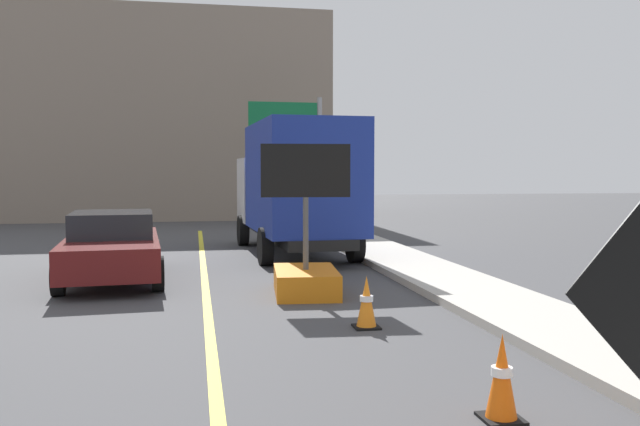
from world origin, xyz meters
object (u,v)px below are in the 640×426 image
object	(u,v)px
pickup_car	(112,246)
traffic_cone_mid_lane	(366,302)
arrow_board_trailer	(306,268)
traffic_cone_near_sign	(502,378)
highway_guide_sign	(299,139)
box_truck	(296,185)

from	to	relation	value
pickup_car	traffic_cone_mid_lane	size ratio (longest dim) A/B	6.44
arrow_board_trailer	traffic_cone_mid_lane	distance (m)	2.77
arrow_board_trailer	traffic_cone_near_sign	world-z (taller)	arrow_board_trailer
highway_guide_sign	arrow_board_trailer	bearing A→B (deg)	-98.38
pickup_car	traffic_cone_near_sign	world-z (taller)	pickup_car
traffic_cone_near_sign	traffic_cone_mid_lane	xyz separation A→B (m)	(-0.29, 3.63, -0.02)
highway_guide_sign	box_truck	bearing A→B (deg)	-99.55
traffic_cone_near_sign	box_truck	bearing A→B (deg)	90.15
arrow_board_trailer	pickup_car	xyz separation A→B (m)	(-3.61, 2.28, 0.21)
highway_guide_sign	traffic_cone_near_sign	distance (m)	19.91
box_truck	traffic_cone_mid_lane	size ratio (longest dim) A/B	9.35
box_truck	pickup_car	xyz separation A→B (m)	(-4.29, -3.40, -1.15)
box_truck	pickup_car	distance (m)	5.59
arrow_board_trailer	traffic_cone_near_sign	size ratio (longest dim) A/B	3.47
arrow_board_trailer	traffic_cone_mid_lane	world-z (taller)	arrow_board_trailer
traffic_cone_mid_lane	traffic_cone_near_sign	bearing A→B (deg)	-85.40
traffic_cone_mid_lane	pickup_car	bearing A→B (deg)	128.76
arrow_board_trailer	box_truck	xyz separation A→B (m)	(0.68, 5.68, 1.36)
arrow_board_trailer	traffic_cone_near_sign	bearing A→B (deg)	-83.66
box_truck	traffic_cone_near_sign	xyz separation A→B (m)	(0.03, -12.04, -1.46)
box_truck	highway_guide_sign	xyz separation A→B (m)	(1.28, 7.59, 1.58)
arrow_board_trailer	pickup_car	world-z (taller)	arrow_board_trailer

